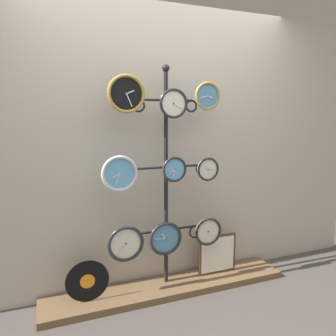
% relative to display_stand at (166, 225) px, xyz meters
% --- Properties ---
extents(ground_plane, '(12.00, 12.00, 0.00)m').
position_rel_display_stand_xyz_m(ground_plane, '(0.00, -0.41, -0.59)').
color(ground_plane, '#47423D').
extents(shop_wall, '(4.40, 0.04, 2.80)m').
position_rel_display_stand_xyz_m(shop_wall, '(0.00, 0.16, 0.81)').
color(shop_wall, '#BCB2A3').
rests_on(shop_wall, ground_plane).
extents(low_shelf, '(2.20, 0.36, 0.06)m').
position_rel_display_stand_xyz_m(low_shelf, '(0.00, -0.06, -0.56)').
color(low_shelf, brown).
rests_on(low_shelf, ground_plane).
extents(display_stand, '(0.75, 0.41, 1.97)m').
position_rel_display_stand_xyz_m(display_stand, '(0.00, 0.00, 0.00)').
color(display_stand, black).
rests_on(display_stand, ground_plane).
extents(clock_top_left, '(0.30, 0.04, 0.30)m').
position_rel_display_stand_xyz_m(clock_top_left, '(-0.36, -0.10, 1.13)').
color(clock_top_left, black).
extents(clock_top_center, '(0.25, 0.04, 0.25)m').
position_rel_display_stand_xyz_m(clock_top_center, '(0.04, -0.08, 1.06)').
color(clock_top_center, silver).
extents(clock_top_right, '(0.24, 0.04, 0.24)m').
position_rel_display_stand_xyz_m(clock_top_right, '(0.35, -0.08, 1.12)').
color(clock_top_right, '#4C84B2').
extents(clock_middle_left, '(0.29, 0.04, 0.29)m').
position_rel_display_stand_xyz_m(clock_middle_left, '(-0.43, -0.09, 0.51)').
color(clock_middle_left, '#60A8DB').
extents(clock_middle_center, '(0.22, 0.04, 0.22)m').
position_rel_display_stand_xyz_m(clock_middle_center, '(0.03, -0.11, 0.52)').
color(clock_middle_center, '#60A8DB').
extents(clock_middle_right, '(0.21, 0.04, 0.21)m').
position_rel_display_stand_xyz_m(clock_middle_right, '(0.36, -0.09, 0.50)').
color(clock_middle_right, silver).
extents(clock_bottom_left, '(0.31, 0.04, 0.31)m').
position_rel_display_stand_xyz_m(clock_bottom_left, '(-0.39, -0.09, -0.08)').
color(clock_bottom_left, silver).
extents(clock_bottom_center, '(0.30, 0.04, 0.30)m').
position_rel_display_stand_xyz_m(clock_bottom_center, '(-0.05, -0.11, -0.08)').
color(clock_bottom_center, '#4C84B2').
extents(clock_bottom_right, '(0.26, 0.04, 0.26)m').
position_rel_display_stand_xyz_m(clock_bottom_right, '(0.38, -0.09, -0.08)').
color(clock_bottom_right, silver).
extents(vinyl_record, '(0.35, 0.01, 0.35)m').
position_rel_display_stand_xyz_m(vinyl_record, '(-0.71, -0.07, -0.36)').
color(vinyl_record, black).
rests_on(vinyl_record, low_shelf).
extents(picture_frame, '(0.39, 0.02, 0.38)m').
position_rel_display_stand_xyz_m(picture_frame, '(0.52, -0.02, -0.34)').
color(picture_frame, '#4C381E').
rests_on(picture_frame, low_shelf).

